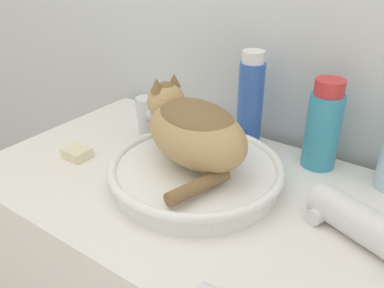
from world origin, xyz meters
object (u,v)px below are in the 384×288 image
(faucet, at_px, (149,117))
(soap_bar, at_px, (77,153))
(cat, at_px, (193,128))
(hair_dryer, at_px, (354,219))
(mouthwash_bottle, at_px, (323,126))
(shampoo_bottle_tall, at_px, (250,101))

(faucet, xyz_separation_m, soap_bar, (-0.10, -0.16, -0.06))
(cat, height_order, hair_dryer, cat)
(mouthwash_bottle, xyz_separation_m, shampoo_bottle_tall, (-0.19, 0.00, 0.02))
(cat, xyz_separation_m, shampoo_bottle_tall, (0.01, 0.23, -0.01))
(faucet, distance_m, mouthwash_bottle, 0.42)
(hair_dryer, xyz_separation_m, soap_bar, (-0.63, -0.10, -0.02))
(shampoo_bottle_tall, bearing_deg, cat, -92.35)
(faucet, distance_m, hair_dryer, 0.54)
(faucet, distance_m, shampoo_bottle_tall, 0.26)
(shampoo_bottle_tall, bearing_deg, hair_dryer, -31.84)
(mouthwash_bottle, xyz_separation_m, hair_dryer, (0.14, -0.20, -0.07))
(soap_bar, bearing_deg, mouthwash_bottle, 32.07)
(cat, bearing_deg, hair_dryer, -160.33)
(cat, height_order, soap_bar, cat)
(shampoo_bottle_tall, height_order, hair_dryer, shampoo_bottle_tall)
(cat, xyz_separation_m, mouthwash_bottle, (0.20, 0.23, -0.03))
(mouthwash_bottle, distance_m, hair_dryer, 0.26)
(cat, relative_size, hair_dryer, 1.47)
(cat, distance_m, shampoo_bottle_tall, 0.23)
(faucet, relative_size, shampoo_bottle_tall, 0.64)
(shampoo_bottle_tall, relative_size, soap_bar, 4.01)
(cat, xyz_separation_m, soap_bar, (-0.29, -0.08, -0.12))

